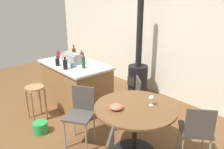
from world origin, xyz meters
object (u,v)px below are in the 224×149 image
kitchen_island (76,84)px  bottle_5 (58,55)px  folding_chair_right (197,129)px  bottle_0 (82,56)px  wooden_stool (35,95)px  wine_glass (151,98)px  bottle_2 (84,62)px  serving_bowl (116,107)px  bottle_3 (74,53)px  bottle_1 (57,62)px  cup_1 (73,65)px  plastic_bucket (40,127)px  dining_table (135,118)px  bottle_4 (65,64)px  folding_chair_near (131,98)px  toolbox (72,58)px  wood_stove (138,73)px  folding_chair_far (81,111)px  cup_0 (67,57)px

kitchen_island → bottle_5: bearing=-177.0°
folding_chair_right → bottle_0: 2.75m
wooden_stool → wine_glass: 2.18m
bottle_2 → serving_bowl: size_ratio=1.66×
bottle_3 → bottle_5: size_ratio=1.60×
bottle_1 → cup_1: size_ratio=1.54×
plastic_bucket → dining_table: bearing=29.9°
bottle_4 → bottle_3: bearing=136.1°
folding_chair_near → bottle_5: bottle_5 is taller
toolbox → wine_glass: size_ratio=3.27×
bottle_1 → kitchen_island: bearing=74.7°
wood_stove → bottle_2: wood_stove is taller
cup_1 → serving_bowl: 1.60m
folding_chair_far → bottle_0: 1.66m
bottle_4 → serving_bowl: (1.56, -0.16, -0.20)m
folding_chair_near → wooden_stool: bearing=-137.1°
toolbox → bottle_1: toolbox is taller
serving_bowl → bottle_3: bearing=161.8°
bottle_1 → wine_glass: (2.08, 0.28, -0.11)m
bottle_0 → plastic_bucket: (0.66, -1.32, -0.88)m
wood_stove → bottle_0: bearing=-123.7°
bottle_5 → cup_1: 0.81m
folding_chair_near → bottle_3: (-1.63, -0.09, 0.51)m
plastic_bucket → wooden_stool: bearing=161.0°
folding_chair_near → cup_0: cup_0 is taller
cup_1 → wine_glass: size_ratio=0.85×
folding_chair_near → bottle_3: size_ratio=2.90×
dining_table → cup_0: size_ratio=9.50×
toolbox → bottle_1: bearing=-89.0°
wooden_stool → wood_stove: (0.50, 2.18, 0.07)m
dining_table → toolbox: size_ratio=2.41×
bottle_0 → cup_0: bottle_0 is taller
folding_chair_right → serving_bowl: size_ratio=4.82×
kitchen_island → serving_bowl: size_ratio=8.35×
cup_1 → wine_glass: (1.79, 0.13, -0.09)m
bottle_2 → toolbox: bearing=175.0°
bottle_2 → bottle_3: bottle_2 is taller
toolbox → cup_1: size_ratio=3.84×
bottle_2 → cup_1: bearing=-142.7°
bottle_0 → serving_bowl: bearing=-21.7°
folding_chair_right → wine_glass: wine_glass is taller
wood_stove → cup_0: size_ratio=18.92×
dining_table → folding_chair_right: (0.66, 0.47, -0.06)m
dining_table → cup_0: cup_0 is taller
wine_glass → bottle_1: bearing=-172.3°
bottle_1 → bottle_3: (-0.26, 0.54, 0.04)m
toolbox → wood_stove: bearing=64.9°
folding_chair_far → wine_glass: (0.85, 0.60, 0.33)m
kitchen_island → wood_stove: bearing=68.5°
bottle_1 → bottle_2: size_ratio=0.63×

